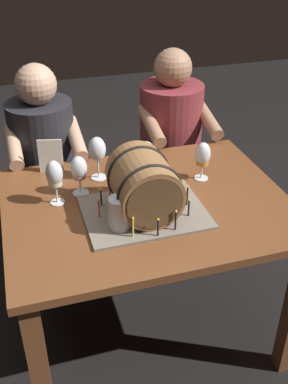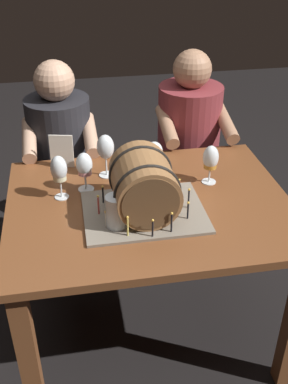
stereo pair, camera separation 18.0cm
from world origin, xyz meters
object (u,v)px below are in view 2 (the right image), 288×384
(wine_glass_rose, at_px, (84,166))
(beer_pint, at_px, (116,213))
(wine_glass_empty, at_px, (105,148))
(wine_glass_white, at_px, (59,170))
(person_seated_left, at_px, (64,173))
(menu_card, at_px, (62,151))
(dining_table, at_px, (149,225))
(barrel_cake, at_px, (144,187))
(wine_glass_amber, at_px, (211,159))
(person_seated_right, at_px, (187,160))
(wine_glass_red, at_px, (154,153))

(wine_glass_rose, bearing_deg, beer_pint, -72.16)
(wine_glass_rose, bearing_deg, wine_glass_empty, 46.86)
(wine_glass_white, distance_m, person_seated_left, 0.69)
(menu_card, distance_m, person_seated_left, 0.44)
(beer_pint, height_order, menu_card, menu_card)
(dining_table, relative_size, barrel_cake, 2.44)
(barrel_cake, bearing_deg, wine_glass_rose, 134.25)
(wine_glass_empty, xyz_separation_m, wine_glass_rose, (-0.10, -0.11, -0.02))
(dining_table, distance_m, wine_glass_rose, 0.38)
(wine_glass_amber, relative_size, menu_card, 1.12)
(wine_glass_white, bearing_deg, dining_table, -15.82)
(barrel_cake, bearing_deg, dining_table, 63.71)
(beer_pint, xyz_separation_m, menu_card, (-0.19, 0.53, 0.01))
(wine_glass_empty, bearing_deg, menu_card, 148.22)
(wine_glass_empty, distance_m, beer_pint, 0.42)
(wine_glass_empty, distance_m, wine_glass_rose, 0.15)
(beer_pint, xyz_separation_m, person_seated_right, (0.51, 0.86, -0.27))
(wine_glass_empty, height_order, wine_glass_red, wine_glass_empty)
(beer_pint, bearing_deg, menu_card, 109.69)
(wine_glass_amber, bearing_deg, wine_glass_rose, 176.67)
(wine_glass_amber, height_order, beer_pint, wine_glass_amber)
(wine_glass_empty, xyz_separation_m, person_seated_right, (0.51, 0.44, -0.34))
(wine_glass_empty, bearing_deg, person_seated_right, 41.18)
(wine_glass_amber, xyz_separation_m, wine_glass_white, (-0.65, -0.01, 0.02))
(person_seated_left, xyz_separation_m, person_seated_right, (0.71, 0.00, 0.02))
(dining_table, bearing_deg, menu_card, 132.64)
(beer_pint, distance_m, menu_card, 0.57)
(dining_table, bearing_deg, barrel_cake, -116.29)
(wine_glass_red, bearing_deg, person_seated_right, 58.44)
(wine_glass_amber, distance_m, wine_glass_white, 0.65)
(barrel_cake, xyz_separation_m, wine_glass_rose, (-0.22, 0.22, -0.01))
(wine_glass_white, bearing_deg, wine_glass_red, 15.98)
(wine_glass_rose, distance_m, person_seated_left, 0.65)
(barrel_cake, height_order, wine_glass_amber, barrel_cake)
(wine_glass_rose, height_order, beer_pint, wine_glass_rose)
(dining_table, height_order, barrel_cake, barrel_cake)
(wine_glass_red, bearing_deg, person_seated_left, 131.12)
(wine_glass_rose, distance_m, wine_glass_white, 0.12)
(wine_glass_empty, distance_m, wine_glass_white, 0.26)
(wine_glass_empty, xyz_separation_m, menu_card, (-0.20, 0.12, -0.06))
(wine_glass_rose, relative_size, wine_glass_white, 0.90)
(dining_table, height_order, wine_glass_red, wine_glass_red)
(wine_glass_empty, bearing_deg, barrel_cake, -70.85)
(wine_glass_empty, bearing_deg, dining_table, -59.28)
(wine_glass_rose, distance_m, person_seated_right, 0.88)
(person_seated_left, distance_m, person_seated_right, 0.71)
(wine_glass_red, height_order, person_seated_left, person_seated_left)
(dining_table, xyz_separation_m, person_seated_left, (-0.35, 0.70, -0.09))
(wine_glass_rose, relative_size, person_seated_right, 0.15)
(beer_pint, distance_m, person_seated_right, 1.03)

